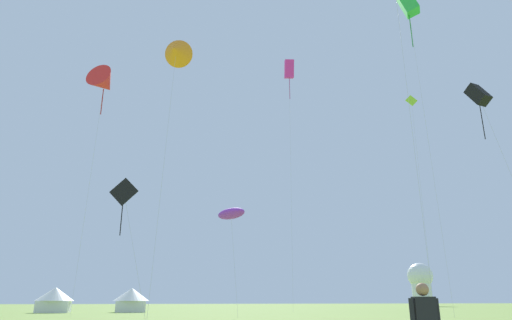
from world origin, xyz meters
name	(u,v)px	position (x,y,z in m)	size (l,w,h in m)	color
kite_red_delta	(104,83)	(-14.24, 45.88, 24.98)	(4.24, 4.34, 26.79)	red
kite_black_diamond	(124,194)	(-10.42, 33.60, 9.49)	(3.52, 2.20, 10.89)	black
kite_orange_delta	(176,51)	(-7.06, 32.71, 22.36)	(3.20, 3.45, 23.88)	orange
kite_purple_parafoil	(231,214)	(-0.31, 40.98, 9.72)	(3.21, 4.52, 10.38)	purple
kite_black_box	(478,95)	(16.82, 25.01, 17.31)	(3.11, 3.26, 18.42)	black
kite_magenta_box	(289,69)	(11.69, 56.95, 36.15)	(2.02, 3.62, 37.75)	#E02DA3
kite_lime_diamond	(412,108)	(25.88, 46.77, 26.72)	(2.04, 1.49, 28.68)	#99DB2D
kite_green_box	(408,4)	(17.62, 33.68, 32.52)	(2.70, 2.49, 34.14)	green
festival_tent_center	(55,299)	(-18.68, 59.32, 1.65)	(4.59, 4.59, 2.99)	white
festival_tent_right	(131,299)	(-9.54, 59.32, 1.64)	(4.55, 4.55, 2.96)	white
observatory_dome	(421,282)	(62.10, 103.13, 6.01)	(6.40, 6.40, 10.80)	white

